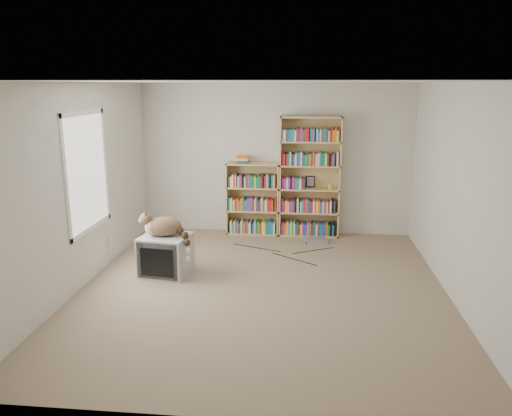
# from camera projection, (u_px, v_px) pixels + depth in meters

# --- Properties ---
(floor) EXTENTS (4.50, 5.00, 0.01)m
(floor) POSITION_uv_depth(u_px,v_px,m) (262.00, 289.00, 6.20)
(floor) COLOR gray
(floor) RESTS_ON ground
(wall_back) EXTENTS (4.50, 0.02, 2.50)m
(wall_back) POSITION_uv_depth(u_px,v_px,m) (276.00, 159.00, 8.31)
(wall_back) COLOR beige
(wall_back) RESTS_ON floor
(wall_front) EXTENTS (4.50, 0.02, 2.50)m
(wall_front) POSITION_uv_depth(u_px,v_px,m) (232.00, 265.00, 3.48)
(wall_front) COLOR beige
(wall_front) RESTS_ON floor
(wall_left) EXTENTS (0.02, 5.00, 2.50)m
(wall_left) POSITION_uv_depth(u_px,v_px,m) (80.00, 187.00, 6.12)
(wall_left) COLOR beige
(wall_left) RESTS_ON floor
(wall_right) EXTENTS (0.02, 5.00, 2.50)m
(wall_right) POSITION_uv_depth(u_px,v_px,m) (459.00, 195.00, 5.68)
(wall_right) COLOR beige
(wall_right) RESTS_ON floor
(ceiling) EXTENTS (4.50, 5.00, 0.02)m
(ceiling) POSITION_uv_depth(u_px,v_px,m) (263.00, 82.00, 5.59)
(ceiling) COLOR white
(ceiling) RESTS_ON wall_back
(window) EXTENTS (0.02, 1.22, 1.52)m
(window) POSITION_uv_depth(u_px,v_px,m) (87.00, 172.00, 6.27)
(window) COLOR white
(window) RESTS_ON wall_left
(crt_tv) EXTENTS (0.68, 0.64, 0.53)m
(crt_tv) POSITION_uv_depth(u_px,v_px,m) (166.00, 255.00, 6.64)
(crt_tv) COLOR #B0B0B3
(crt_tv) RESTS_ON floor
(cat) EXTENTS (0.74, 0.50, 0.56)m
(cat) POSITION_uv_depth(u_px,v_px,m) (167.00, 230.00, 6.51)
(cat) COLOR #352515
(cat) RESTS_ON crt_tv
(bookcase_tall) EXTENTS (0.99, 0.30, 1.97)m
(bookcase_tall) POSITION_uv_depth(u_px,v_px,m) (310.00, 180.00, 8.20)
(bookcase_tall) COLOR tan
(bookcase_tall) RESTS_ON floor
(bookcase_short) EXTENTS (0.88, 0.30, 1.21)m
(bookcase_short) POSITION_uv_depth(u_px,v_px,m) (253.00, 202.00, 8.38)
(bookcase_short) COLOR tan
(bookcase_short) RESTS_ON floor
(book_stack) EXTENTS (0.20, 0.26, 0.11)m
(book_stack) POSITION_uv_depth(u_px,v_px,m) (243.00, 160.00, 8.19)
(book_stack) COLOR red
(book_stack) RESTS_ON bookcase_short
(green_mug) EXTENTS (0.08, 0.08, 0.09)m
(green_mug) POSITION_uv_depth(u_px,v_px,m) (330.00, 186.00, 8.17)
(green_mug) COLOR #99C438
(green_mug) RESTS_ON bookcase_tall
(framed_print) EXTENTS (0.14, 0.05, 0.19)m
(framed_print) POSITION_uv_depth(u_px,v_px,m) (310.00, 181.00, 8.28)
(framed_print) COLOR black
(framed_print) RESTS_ON bookcase_tall
(dvd_player) EXTENTS (0.37, 0.29, 0.08)m
(dvd_player) POSITION_uv_depth(u_px,v_px,m) (316.00, 241.00, 7.98)
(dvd_player) COLOR #B1B1B6
(dvd_player) RESTS_ON floor
(wall_outlet) EXTENTS (0.01, 0.08, 0.13)m
(wall_outlet) POSITION_uv_depth(u_px,v_px,m) (109.00, 241.00, 7.04)
(wall_outlet) COLOR silver
(wall_outlet) RESTS_ON wall_left
(floor_cables) EXTENTS (1.20, 0.70, 0.01)m
(floor_cables) POSITION_uv_depth(u_px,v_px,m) (293.00, 254.00, 7.46)
(floor_cables) COLOR black
(floor_cables) RESTS_ON floor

